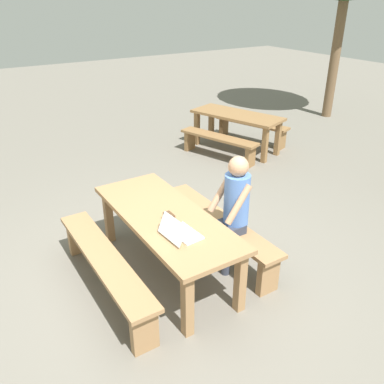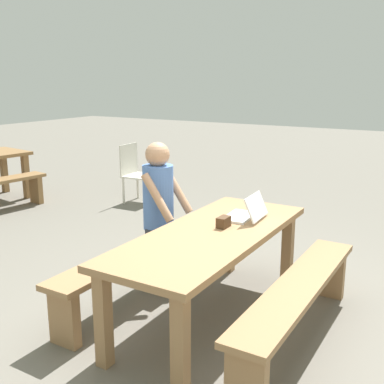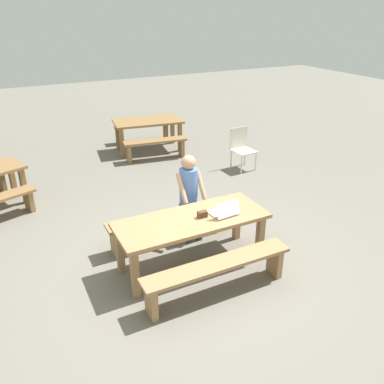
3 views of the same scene
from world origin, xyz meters
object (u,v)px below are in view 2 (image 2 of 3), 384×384
Objects in this scene: picnic_table_front at (211,244)px; person_seated at (162,205)px; small_pouch at (224,222)px; plastic_chair at (136,172)px; laptop at (246,213)px.

picnic_table_front is 0.74m from person_seated.
picnic_table_front is 0.20m from small_pouch.
plastic_chair is at bearing 48.33° from small_pouch.
picnic_table_front is 2.28× the size of plastic_chair.
laptop is at bearing -10.30° from small_pouch.
laptop reaches higher than small_pouch.
person_seated is at bearing -83.62° from laptop.
picnic_table_front is at bearing -114.61° from person_seated.
person_seated reaches higher than picnic_table_front.
person_seated is 3.08m from plastic_chair.
plastic_chair is at bearing -131.50° from laptop.
plastic_chair is (2.58, 2.71, -0.15)m from picnic_table_front.
picnic_table_front is at bearing -136.92° from plastic_chair.
small_pouch is at bearing -12.32° from picnic_table_front.
laptop is 2.97× the size of small_pouch.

